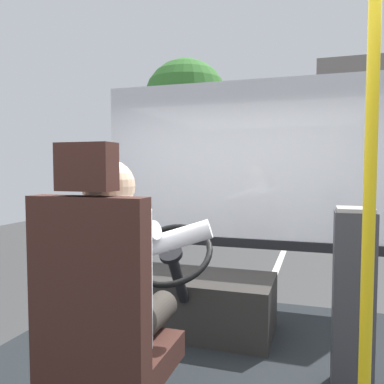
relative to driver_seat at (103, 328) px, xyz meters
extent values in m
cube|color=#383838|center=(0.13, 9.25, -1.24)|extent=(18.00, 44.00, 0.05)
cube|color=silver|center=(0.13, 9.25, -1.22)|extent=(0.12, 39.60, 0.00)
cube|color=#381E19|center=(0.00, 0.09, -0.18)|extent=(0.48, 0.48, 0.12)
cube|color=#381E19|center=(0.00, -0.10, 0.21)|extent=(0.48, 0.10, 0.66)
cube|color=#381E19|center=(0.00, -0.10, 0.65)|extent=(0.22, 0.10, 0.18)
cylinder|color=#332D28|center=(0.09, 0.22, -0.04)|extent=(0.14, 0.45, 0.14)
cylinder|color=#332D28|center=(-0.09, 0.22, -0.04)|extent=(0.14, 0.45, 0.14)
cylinder|color=silver|center=(0.00, 0.06, 0.18)|extent=(0.36, 0.36, 0.59)
cube|color=navy|center=(0.00, 0.24, 0.25)|extent=(0.06, 0.01, 0.37)
sphere|color=beige|center=(0.00, 0.06, 0.58)|extent=(0.22, 0.22, 0.22)
cylinder|color=silver|center=(0.11, 0.30, 0.29)|extent=(0.53, 0.21, 0.24)
cylinder|color=silver|center=(-0.11, 0.30, 0.29)|extent=(0.53, 0.21, 0.24)
cube|color=#282623|center=(0.00, 1.30, -0.33)|extent=(1.10, 0.56, 0.40)
cylinder|color=black|center=(0.00, 0.90, -0.04)|extent=(0.07, 0.30, 0.39)
torus|color=black|center=(0.00, 0.78, 0.14)|extent=(0.50, 0.44, 0.32)
cylinder|color=black|center=(0.00, 0.78, 0.14)|extent=(0.14, 0.13, 0.10)
cylinder|color=gold|center=(1.00, 0.14, 0.54)|extent=(0.04, 0.04, 2.15)
cube|color=#333338|center=(1.01, 0.81, -0.05)|extent=(0.20, 0.21, 0.96)
cube|color=#9E9993|center=(1.01, 0.81, 0.43)|extent=(0.18, 0.19, 0.02)
cube|color=silver|center=(0.13, 2.07, 0.72)|extent=(2.50, 0.01, 1.40)
cube|color=black|center=(0.13, 2.07, -0.02)|extent=(2.50, 0.08, 0.08)
cylinder|color=#4C3828|center=(-2.85, 9.48, 0.28)|extent=(0.32, 0.32, 2.99)
sphere|color=#37772D|center=(-2.85, 9.48, 2.55)|extent=(2.41, 2.41, 2.41)
camera|label=1|loc=(0.82, -1.37, 0.65)|focal=36.63mm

